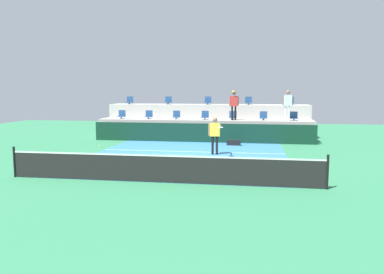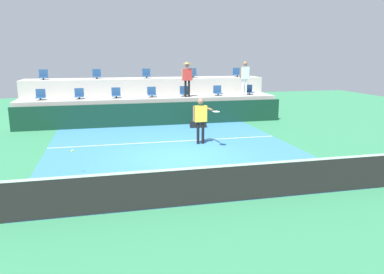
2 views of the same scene
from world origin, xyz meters
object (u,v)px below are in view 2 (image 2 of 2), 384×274
(stadium_chair_lower_far_right, at_px, (249,91))
(stadium_chair_upper_right, at_px, (193,74))
(stadium_chair_lower_right, at_px, (218,91))
(spectator_with_hat, at_px, (187,76))
(stadium_chair_upper_left, at_px, (97,75))
(stadium_chair_lower_mid_left, at_px, (116,94))
(stadium_chair_lower_center, at_px, (152,93))
(stadium_chair_upper_far_right, at_px, (237,73))
(tennis_player, at_px, (201,116))
(stadium_chair_lower_left, at_px, (79,95))
(spectator_in_grey, at_px, (245,75))
(stadium_chair_upper_center, at_px, (146,74))
(tennis_ball, at_px, (72,151))
(stadium_chair_upper_far_left, at_px, (43,75))
(equipment_bag, at_px, (198,124))
(stadium_chair_lower_mid_right, at_px, (184,92))
(stadium_chair_lower_far_left, at_px, (41,95))

(stadium_chair_lower_far_right, distance_m, stadium_chair_upper_right, 3.35)
(stadium_chair_lower_right, bearing_deg, spectator_with_hat, -167.66)
(stadium_chair_upper_left, bearing_deg, stadium_chair_lower_mid_left, -63.02)
(stadium_chair_lower_right, relative_size, stadium_chair_upper_left, 1.00)
(stadium_chair_lower_center, distance_m, stadium_chair_upper_far_right, 5.62)
(stadium_chair_lower_mid_left, relative_size, tennis_player, 0.29)
(stadium_chair_lower_far_right, distance_m, tennis_player, 6.87)
(stadium_chair_lower_left, bearing_deg, tennis_player, -49.21)
(spectator_in_grey, bearing_deg, spectator_with_hat, -180.00)
(stadium_chair_upper_center, height_order, tennis_player, stadium_chair_upper_center)
(stadium_chair_lower_left, bearing_deg, tennis_ball, -88.59)
(stadium_chair_lower_center, height_order, stadium_chair_upper_far_right, stadium_chair_upper_far_right)
(stadium_chair_lower_far_right, bearing_deg, tennis_ball, -136.26)
(stadium_chair_upper_right, distance_m, spectator_with_hat, 2.34)
(stadium_chair_upper_right, relative_size, stadium_chair_upper_far_right, 1.00)
(stadium_chair_lower_far_right, xyz_separation_m, stadium_chair_upper_left, (-8.01, 1.80, 0.85))
(stadium_chair_upper_right, bearing_deg, stadium_chair_upper_center, 180.00)
(stadium_chair_lower_right, height_order, stadium_chair_upper_far_right, stadium_chair_upper_far_right)
(stadium_chair_lower_center, distance_m, stadium_chair_upper_left, 3.36)
(stadium_chair_upper_center, bearing_deg, tennis_player, -80.61)
(stadium_chair_upper_far_left, height_order, stadium_chair_upper_right, same)
(equipment_bag, bearing_deg, stadium_chair_upper_right, 79.82)
(equipment_bag, bearing_deg, stadium_chair_upper_left, 138.76)
(stadium_chair_lower_center, xyz_separation_m, stadium_chair_upper_far_right, (5.26, 1.80, 0.85))
(tennis_player, bearing_deg, equipment_bag, 77.49)
(stadium_chair_lower_mid_left, bearing_deg, stadium_chair_lower_right, 0.00)
(tennis_ball, bearing_deg, stadium_chair_lower_mid_left, 79.28)
(stadium_chair_lower_far_right, height_order, stadium_chair_upper_far_left, stadium_chair_upper_far_left)
(stadium_chair_lower_mid_right, distance_m, tennis_player, 5.51)
(stadium_chair_upper_center, distance_m, spectator_in_grey, 5.39)
(stadium_chair_lower_right, bearing_deg, equipment_bag, -126.54)
(stadium_chair_lower_mid_right, bearing_deg, stadium_chair_upper_center, 134.19)
(spectator_with_hat, height_order, spectator_in_grey, spectator_in_grey)
(stadium_chair_lower_right, height_order, equipment_bag, stadium_chair_lower_right)
(stadium_chair_upper_right, bearing_deg, tennis_player, -101.22)
(stadium_chair_lower_mid_left, relative_size, stadium_chair_upper_center, 1.00)
(tennis_ball, bearing_deg, stadium_chair_upper_center, 71.79)
(stadium_chair_lower_far_left, height_order, stadium_chair_upper_far_right, stadium_chair_upper_far_right)
(stadium_chair_lower_center, xyz_separation_m, stadium_chair_lower_far_right, (5.30, 0.00, 0.00))
(stadium_chair_lower_mid_left, height_order, spectator_with_hat, spectator_with_hat)
(stadium_chair_upper_right, bearing_deg, tennis_ball, -120.60)
(stadium_chair_lower_right, relative_size, stadium_chair_upper_far_right, 1.00)
(stadium_chair_lower_mid_right, relative_size, equipment_bag, 0.68)
(stadium_chair_upper_left, distance_m, spectator_in_grey, 7.90)
(stadium_chair_lower_left, bearing_deg, spectator_in_grey, -2.60)
(stadium_chair_lower_left, xyz_separation_m, stadium_chair_lower_mid_right, (5.27, 0.00, 0.00))
(stadium_chair_lower_mid_right, distance_m, stadium_chair_upper_right, 2.18)
(stadium_chair_upper_far_right, bearing_deg, stadium_chair_lower_far_left, -170.36)
(stadium_chair_lower_far_left, distance_m, spectator_in_grey, 10.27)
(stadium_chair_lower_far_left, xyz_separation_m, tennis_player, (6.50, -5.47, -0.38))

